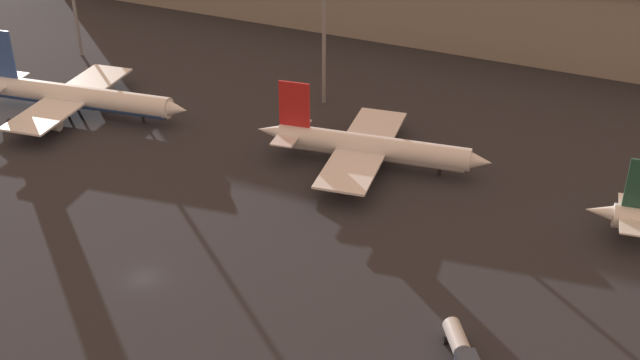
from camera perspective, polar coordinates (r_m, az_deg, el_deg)
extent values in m
plane|color=#26262B|center=(104.75, -12.41, -6.84)|extent=(600.00, 600.00, 0.00)
cylinder|color=white|center=(149.96, -16.78, 5.75)|extent=(35.81, 8.95, 3.75)
cylinder|color=#2D519E|center=(150.22, -16.75, 5.52)|extent=(33.97, 8.14, 3.19)
cone|color=white|center=(140.73, -10.27, 4.99)|extent=(4.98, 4.19, 3.56)
cube|color=#2D519E|center=(156.31, -21.78, 8.35)|extent=(5.26, 1.17, 8.86)
cube|color=white|center=(158.71, -21.60, 6.44)|extent=(5.32, 11.36, 0.24)
cube|color=white|center=(151.11, -17.33, 5.65)|extent=(12.63, 31.24, 0.36)
cylinder|color=gray|center=(157.48, -15.28, 6.41)|extent=(4.39, 2.65, 2.06)
cylinder|color=gray|center=(144.78, -18.69, 3.80)|extent=(4.39, 2.65, 2.06)
cylinder|color=black|center=(144.78, -12.47, 4.29)|extent=(0.50, 0.50, 1.69)
cylinder|color=black|center=(153.10, -16.90, 5.10)|extent=(0.50, 0.50, 1.69)
cylinder|color=black|center=(150.87, -17.51, 4.64)|extent=(0.50, 0.50, 1.69)
cylinder|color=silver|center=(126.34, 3.76, 2.39)|extent=(30.98, 8.09, 3.60)
cylinder|color=silver|center=(126.62, 3.75, 2.14)|extent=(29.38, 7.33, 3.06)
cone|color=silver|center=(124.07, 11.16, 1.32)|extent=(4.78, 4.02, 3.42)
cone|color=silver|center=(130.59, -3.35, 3.49)|extent=(5.80, 3.82, 3.06)
cube|color=red|center=(127.20, -1.84, 5.41)|extent=(5.05, 1.14, 7.47)
cube|color=silver|center=(129.50, -2.06, 3.42)|extent=(5.10, 10.84, 0.24)
cube|color=silver|center=(126.86, 3.08, 2.31)|extent=(12.10, 29.79, 0.36)
cylinder|color=gray|center=(134.28, 4.32, 3.29)|extent=(4.21, 2.54, 1.98)
cylinder|color=gray|center=(120.33, 2.52, 0.04)|extent=(4.21, 2.54, 1.98)
cylinder|color=black|center=(125.84, 8.49, 0.65)|extent=(0.50, 0.50, 1.62)
cylinder|color=black|center=(129.10, 3.22, 1.73)|extent=(0.50, 0.50, 1.62)
cylinder|color=black|center=(126.63, 2.89, 1.15)|extent=(0.50, 0.50, 1.62)
cone|color=white|center=(115.64, 19.56, -2.16)|extent=(5.43, 3.59, 2.87)
cube|color=white|center=(115.85, 21.30, -2.30)|extent=(4.92, 11.11, 0.24)
cylinder|color=#B7B7BC|center=(92.05, 9.69, -11.00)|extent=(4.32, 5.18, 2.03)
cylinder|color=black|center=(93.98, 9.93, -11.06)|extent=(0.96, 1.06, 0.90)
cylinder|color=black|center=(93.56, 8.92, -11.17)|extent=(0.96, 1.06, 0.90)
cylinder|color=slate|center=(176.51, -17.13, 12.10)|extent=(0.70, 0.70, 23.62)
cylinder|color=slate|center=(144.72, 0.29, 10.58)|extent=(0.70, 0.70, 27.84)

